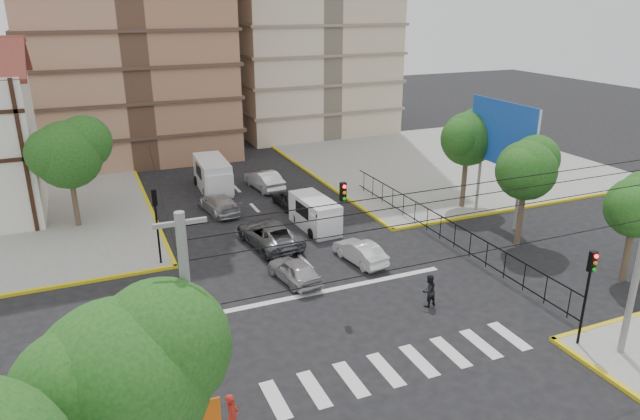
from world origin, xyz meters
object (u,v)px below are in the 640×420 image
traffic_light_nw (156,214)px  car_silver_front_left (295,270)px  car_white_front_right (360,252)px  pedestrian_sw_corner (232,417)px  traffic_light_se (588,283)px  pedestrian_crosswalk (429,291)px  van_left_lane (213,176)px  van_right_lane (316,215)px

traffic_light_nw → car_silver_front_left: bearing=-37.8°
car_silver_front_left → car_white_front_right: size_ratio=1.00×
car_white_front_right → pedestrian_sw_corner: size_ratio=2.18×
car_silver_front_left → pedestrian_sw_corner: 12.09m
traffic_light_se → car_silver_front_left: (-9.24, 10.67, -2.45)m
pedestrian_crosswalk → pedestrian_sw_corner: bearing=14.0°
van_left_lane → car_silver_front_left: 17.41m
car_silver_front_left → car_white_front_right: 4.43m
traffic_light_se → car_silver_front_left: size_ratio=1.13×
traffic_light_se → traffic_light_nw: same height
van_left_lane → pedestrian_sw_corner: bearing=-99.7°
van_right_lane → pedestrian_crosswalk: 11.60m
van_left_lane → traffic_light_nw: bearing=-113.6°
car_white_front_right → pedestrian_crosswalk: (0.80, -5.88, 0.20)m
car_silver_front_left → van_left_lane: bearing=-98.4°
traffic_light_nw → pedestrian_crosswalk: 15.43m
pedestrian_sw_corner → car_white_front_right: bearing=-12.9°
traffic_light_se → pedestrian_sw_corner: (-15.43, 0.29, -2.07)m
van_left_lane → car_white_front_right: (4.67, -16.59, -0.57)m
van_right_lane → van_left_lane: van_left_lane is taller
traffic_light_nw → car_white_front_right: (10.71, -4.13, -2.47)m
van_right_lane → car_silver_front_left: size_ratio=1.21×
car_silver_front_left → van_right_lane: bearing=-131.1°
traffic_light_se → traffic_light_nw: size_ratio=1.00×
traffic_light_nw → car_white_front_right: 11.74m
traffic_light_se → pedestrian_crosswalk: traffic_light_se is taller
traffic_light_se → car_silver_front_left: traffic_light_se is taller
traffic_light_se → traffic_light_nw: bearing=135.0°
traffic_light_nw → van_right_lane: traffic_light_nw is taller
traffic_light_se → car_white_front_right: bearing=113.1°
car_white_front_right → car_silver_front_left: bearing=2.0°
van_right_lane → pedestrian_sw_corner: 19.68m
traffic_light_se → pedestrian_crosswalk: (-4.09, 5.59, -2.27)m
traffic_light_nw → pedestrian_sw_corner: (0.17, -15.31, -2.07)m
car_silver_front_left → pedestrian_crosswalk: (5.16, -5.08, 0.18)m
car_white_front_right → pedestrian_sw_corner: pedestrian_sw_corner is taller
van_left_lane → car_white_front_right: size_ratio=1.44×
car_white_front_right → pedestrian_sw_corner: (-10.54, -11.19, 0.40)m
traffic_light_nw → car_white_front_right: size_ratio=1.13×
van_right_lane → car_white_front_right: 5.68m
pedestrian_sw_corner → pedestrian_crosswalk: (11.34, 5.30, -0.20)m
van_left_lane → car_silver_front_left: (0.32, -17.40, -0.55)m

